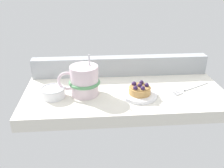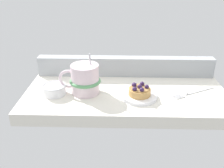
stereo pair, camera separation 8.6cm
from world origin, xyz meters
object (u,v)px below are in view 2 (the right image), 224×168
object	(u,v)px
dessert_plate	(139,96)
raspberry_tart	(140,91)
dessert_fork	(194,92)
coffee_mug	(84,79)
sugar_bowl	(54,89)

from	to	relation	value
dessert_plate	raspberry_tart	world-z (taller)	raspberry_tart
raspberry_tart	dessert_fork	size ratio (longest dim) A/B	0.45
coffee_mug	dessert_fork	bearing A→B (deg)	1.45
dessert_plate	sugar_bowl	size ratio (longest dim) A/B	1.43
raspberry_tart	sugar_bowl	xyz separation A→B (cm)	(-29.44, 1.90, -0.82)
dessert_plate	dessert_fork	world-z (taller)	dessert_plate
dessert_plate	sugar_bowl	xyz separation A→B (cm)	(-29.45, 1.90, 1.33)
raspberry_tart	sugar_bowl	distance (cm)	29.51
dessert_plate	coffee_mug	size ratio (longest dim) A/B	0.82
dessert_fork	raspberry_tart	bearing A→B (deg)	-167.70
raspberry_tart	sugar_bowl	size ratio (longest dim) A/B	0.89
dessert_fork	sugar_bowl	world-z (taller)	sugar_bowl
coffee_mug	sugar_bowl	size ratio (longest dim) A/B	1.74
raspberry_tart	coffee_mug	world-z (taller)	coffee_mug
dessert_fork	sugar_bowl	distance (cm)	49.31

